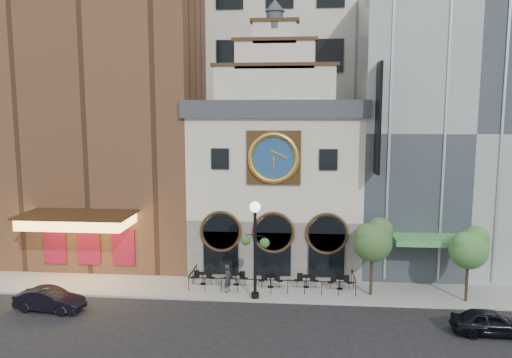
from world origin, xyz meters
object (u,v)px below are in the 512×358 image
object	(u,v)px
bistro_2	(271,280)
car_left	(50,300)
car_right	(491,322)
lamppost	(255,239)
bistro_4	(340,282)
tree_right	(469,247)
bistro_0	(203,277)
bistro_3	(306,280)
bistro_1	(236,278)
pedestrian	(228,278)
tree_left	(373,239)

from	to	relation	value
bistro_2	car_left	xyz separation A→B (m)	(-12.70, -4.61, 0.05)
car_right	lamppost	size ratio (longest dim) A/B	0.65
bistro_4	tree_right	xyz separation A→B (m)	(7.53, -1.35, 2.92)
bistro_0	car_right	world-z (taller)	car_right
bistro_3	lamppost	world-z (taller)	lamppost
bistro_0	bistro_2	distance (m)	4.54
bistro_3	bistro_1	bearing A→B (deg)	179.33
bistro_0	pedestrian	xyz separation A→B (m)	(1.87, -1.26, 0.42)
car_right	pedestrian	size ratio (longest dim) A/B	2.22
tree_left	car_right	bearing A→B (deg)	-42.09
bistro_2	tree_left	xyz separation A→B (m)	(6.40, -0.73, 3.13)
car_left	tree_left	bearing A→B (deg)	-71.62
bistro_0	bistro_1	world-z (taller)	same
car_right	tree_left	bearing A→B (deg)	50.01
car_right	car_left	bearing A→B (deg)	89.65
bistro_4	lamppost	distance (m)	6.59
bistro_2	tree_right	size ratio (longest dim) A/B	0.34
bistro_1	bistro_4	size ratio (longest dim) A/B	1.00
bistro_1	tree_left	world-z (taller)	tree_left
bistro_1	pedestrian	distance (m)	1.44
bistro_0	lamppost	world-z (taller)	lamppost
bistro_4	pedestrian	distance (m)	7.26
bistro_3	car_left	distance (m)	15.78
pedestrian	lamppost	distance (m)	3.50
bistro_3	car_right	xyz separation A→B (m)	(9.53, -5.88, 0.06)
bistro_1	pedestrian	world-z (taller)	pedestrian
bistro_2	car_right	distance (m)	13.13
tree_left	bistro_0	bearing A→B (deg)	175.10
bistro_3	car_left	bearing A→B (deg)	-162.20
bistro_3	bistro_4	world-z (taller)	same
bistro_0	car_left	bearing A→B (deg)	-149.49
car_left	lamppost	bearing A→B (deg)	-70.45
bistro_2	lamppost	distance (m)	3.91
bistro_4	tree_right	size ratio (longest dim) A/B	0.34
bistro_0	bistro_3	bearing A→B (deg)	0.14
bistro_1	car_left	distance (m)	11.46
bistro_1	tree_right	distance (m)	14.73
pedestrian	car_right	bearing A→B (deg)	-83.59
tree_right	lamppost	bearing A→B (deg)	-177.11
car_left	tree_right	bearing A→B (deg)	-75.47
bistro_2	lamppost	size ratio (longest dim) A/B	0.26
bistro_0	bistro_4	xyz separation A→B (m)	(9.04, -0.15, 0.00)
bistro_0	bistro_2	bearing A→B (deg)	-2.56
pedestrian	bistro_4	bearing A→B (deg)	-57.19
bistro_1	bistro_3	xyz separation A→B (m)	(4.65, -0.05, 0.00)
bistro_2	pedestrian	bearing A→B (deg)	-158.35
car_left	tree_left	distance (m)	19.73
car_right	lamppost	distance (m)	13.62
bistro_3	tree_left	xyz separation A→B (m)	(4.07, -0.95, 3.13)
bistro_3	tree_left	size ratio (longest dim) A/B	0.32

